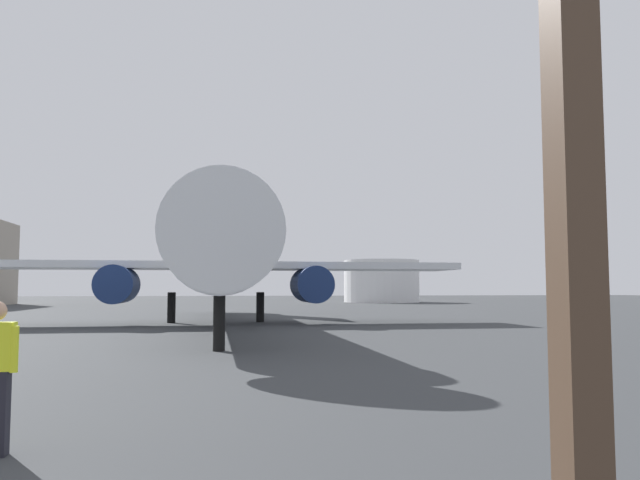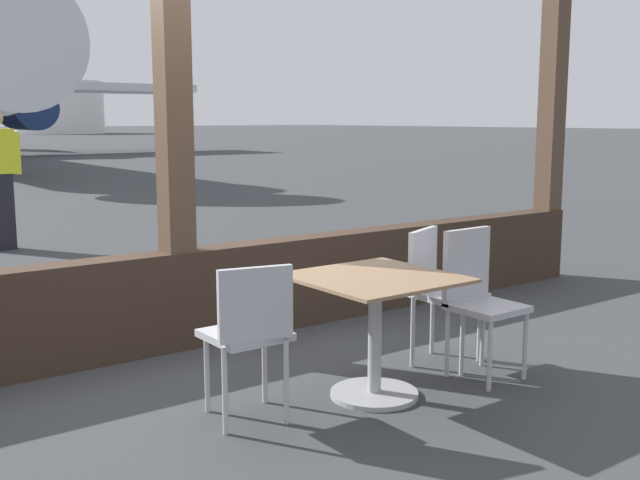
% 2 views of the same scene
% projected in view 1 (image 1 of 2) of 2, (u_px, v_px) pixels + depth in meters
% --- Properties ---
extents(ground_plane, '(220.00, 220.00, 0.00)m').
position_uv_depth(ground_plane, '(174.00, 317.00, 41.45)').
color(ground_plane, '#383A3D').
extents(airplane, '(25.84, 35.89, 10.06)m').
position_uv_depth(airplane, '(217.00, 260.00, 33.13)').
color(airplane, silver).
rests_on(airplane, ground).
extents(fuel_storage_tank, '(9.98, 9.98, 5.56)m').
position_uv_depth(fuel_storage_tank, '(382.00, 281.00, 84.22)').
color(fuel_storage_tank, white).
rests_on(fuel_storage_tank, ground).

